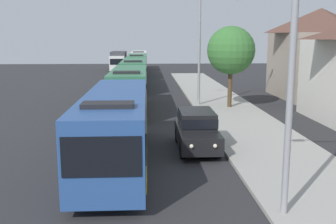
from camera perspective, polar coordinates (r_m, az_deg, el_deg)
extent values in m
cube|color=#284C8C|center=(17.17, -7.38, -1.81)|extent=(2.50, 11.33, 2.70)
cube|color=black|center=(17.04, -3.15, -0.62)|extent=(0.04, 10.43, 1.00)
cube|color=black|center=(17.24, -11.62, -0.69)|extent=(0.04, 10.43, 1.00)
cube|color=black|center=(11.61, -9.51, -6.36)|extent=(2.30, 0.04, 1.20)
cube|color=gold|center=(17.30, -3.08, -4.36)|extent=(0.03, 10.77, 0.36)
cube|color=black|center=(13.57, -8.59, 1.03)|extent=(1.75, 0.90, 0.16)
cylinder|color=black|center=(14.07, -3.81, -9.62)|extent=(0.28, 1.00, 1.00)
cylinder|color=black|center=(14.28, -12.80, -9.57)|extent=(0.28, 1.00, 1.00)
cylinder|color=black|center=(20.42, -3.57, -3.20)|extent=(0.28, 1.00, 1.00)
cylinder|color=black|center=(20.57, -9.72, -3.24)|extent=(0.28, 1.00, 1.00)
cube|color=#33724C|center=(29.59, -5.57, 3.42)|extent=(2.50, 10.48, 2.70)
cube|color=black|center=(29.52, -3.11, 4.12)|extent=(0.04, 9.64, 1.00)
cube|color=black|center=(29.64, -8.04, 4.06)|extent=(0.04, 9.64, 1.00)
cube|color=black|center=(24.35, -6.12, 2.59)|extent=(2.30, 0.04, 1.20)
cube|color=orange|center=(29.67, -3.07, 1.91)|extent=(0.03, 9.95, 0.36)
cube|color=black|center=(26.32, -5.92, 5.66)|extent=(1.75, 0.90, 0.16)
cylinder|color=black|center=(26.54, -3.45, 0.01)|extent=(0.28, 1.00, 1.00)
cylinder|color=black|center=(26.65, -8.19, -0.04)|extent=(0.28, 1.00, 1.00)
cylinder|color=black|center=(32.58, -3.38, 1.98)|extent=(0.28, 1.00, 1.00)
cylinder|color=black|center=(32.67, -7.25, 1.93)|extent=(0.28, 1.00, 1.00)
cube|color=#33724C|center=(42.48, -4.82, 5.59)|extent=(2.50, 11.88, 2.70)
cube|color=black|center=(42.43, -3.10, 6.08)|extent=(0.04, 10.93, 1.00)
cube|color=black|center=(42.51, -6.54, 6.03)|extent=(0.04, 10.93, 1.00)
cube|color=black|center=(36.53, -5.11, 5.25)|extent=(2.30, 0.04, 1.20)
cube|color=black|center=(42.54, -3.07, 4.53)|extent=(0.03, 11.28, 0.36)
cube|color=black|center=(38.83, -5.01, 7.24)|extent=(1.75, 0.90, 0.16)
cylinder|color=black|center=(38.93, -3.33, 3.38)|extent=(0.28, 1.00, 1.00)
cylinder|color=black|center=(39.00, -6.57, 3.34)|extent=(0.28, 1.00, 1.00)
cylinder|color=black|center=(45.83, -3.29, 4.46)|extent=(0.28, 1.00, 1.00)
cylinder|color=black|center=(45.89, -6.05, 4.43)|extent=(0.28, 1.00, 1.00)
cube|color=#33724C|center=(55.42, -4.41, 6.75)|extent=(2.50, 11.34, 2.70)
cube|color=black|center=(55.38, -3.09, 7.12)|extent=(0.04, 10.44, 1.00)
cube|color=black|center=(55.44, -5.74, 7.09)|extent=(0.04, 10.44, 1.00)
cube|color=black|center=(49.72, -4.57, 6.66)|extent=(2.30, 0.04, 1.20)
cube|color=navy|center=(55.46, -3.07, 5.94)|extent=(0.03, 10.78, 0.36)
cube|color=black|center=(51.94, -4.52, 8.07)|extent=(1.75, 0.90, 0.16)
cylinder|color=black|center=(51.99, -3.27, 5.18)|extent=(0.28, 1.00, 1.00)
cylinder|color=black|center=(52.05, -5.70, 5.15)|extent=(0.28, 1.00, 1.00)
cylinder|color=black|center=(58.60, -3.24, 5.79)|extent=(0.28, 1.00, 1.00)
cylinder|color=black|center=(58.65, -5.40, 5.76)|extent=(0.28, 1.00, 1.00)
cube|color=silver|center=(68.47, -4.16, 7.47)|extent=(2.50, 11.94, 2.70)
cube|color=black|center=(68.43, -3.09, 7.77)|extent=(0.04, 10.99, 1.00)
cube|color=black|center=(68.48, -5.23, 7.75)|extent=(0.04, 10.99, 1.00)
cube|color=black|center=(62.47, -4.26, 7.45)|extent=(2.30, 0.04, 1.20)
cube|color=orange|center=(68.50, -3.07, 6.81)|extent=(0.03, 11.35, 0.36)
cube|color=black|center=(64.82, -4.23, 8.56)|extent=(1.75, 0.90, 0.16)
cylinder|color=black|center=(64.83, -3.23, 6.25)|extent=(0.28, 1.00, 1.00)
cylinder|color=black|center=(64.88, -5.18, 6.22)|extent=(0.28, 1.00, 1.00)
cylinder|color=black|center=(71.80, -3.21, 6.66)|extent=(0.28, 1.00, 1.00)
cylinder|color=black|center=(71.84, -4.98, 6.64)|extent=(0.28, 1.00, 1.00)
cube|color=black|center=(19.35, 4.13, -3.38)|extent=(1.84, 4.53, 0.80)
cube|color=black|center=(19.32, 4.10, -0.96)|extent=(1.62, 2.63, 0.80)
cube|color=black|center=(19.32, 4.10, -0.96)|extent=(1.66, 2.72, 0.44)
sphere|color=#F9EFCC|center=(17.07, 3.39, -4.92)|extent=(0.18, 0.18, 0.18)
sphere|color=#F9EFCC|center=(17.21, 6.75, -4.85)|extent=(0.18, 0.18, 0.18)
cylinder|color=black|center=(18.00, 2.06, -5.57)|extent=(0.22, 0.70, 0.70)
cylinder|color=black|center=(18.22, 7.23, -5.46)|extent=(0.22, 0.70, 0.70)
cylinder|color=black|center=(20.71, 1.38, -3.42)|extent=(0.22, 0.70, 0.70)
cylinder|color=black|center=(20.90, 5.87, -3.34)|extent=(0.22, 0.70, 0.70)
cube|color=white|center=(62.88, -7.28, 6.91)|extent=(2.30, 1.80, 2.20)
cube|color=#333338|center=(66.60, -7.05, 7.42)|extent=(2.35, 5.70, 2.70)
cube|color=black|center=(61.95, -7.35, 7.13)|extent=(2.07, 0.04, 0.90)
cylinder|color=black|center=(63.03, -8.20, 5.99)|extent=(0.26, 0.90, 0.90)
cylinder|color=black|center=(62.88, -6.32, 6.02)|extent=(0.26, 0.90, 0.90)
cylinder|color=black|center=(67.92, -7.83, 6.32)|extent=(0.26, 0.90, 0.90)
cylinder|color=black|center=(67.78, -6.09, 6.35)|extent=(0.26, 0.90, 0.90)
cylinder|color=gray|center=(11.83, 17.21, 5.17)|extent=(0.20, 0.20, 8.37)
cylinder|color=gray|center=(31.41, 4.49, 8.71)|extent=(0.20, 0.20, 8.42)
cylinder|color=#4C3823|center=(30.72, 8.83, 3.37)|extent=(0.32, 0.32, 2.84)
sphere|color=#387033|center=(30.50, 8.98, 8.70)|extent=(3.59, 3.59, 3.59)
cube|color=gray|center=(38.60, 20.63, 6.23)|extent=(6.89, 8.18, 5.78)
pyramid|color=brown|center=(38.55, 21.02, 12.11)|extent=(7.24, 8.59, 2.16)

